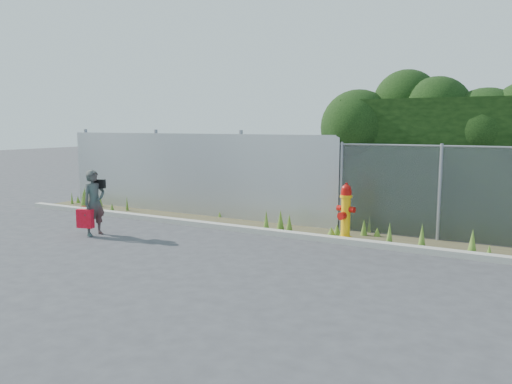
% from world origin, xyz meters
% --- Properties ---
extents(ground, '(80.00, 80.00, 0.00)m').
position_xyz_m(ground, '(0.00, 0.00, 0.00)').
color(ground, '#3A3A3D').
rests_on(ground, ground).
extents(curb, '(16.00, 0.22, 0.12)m').
position_xyz_m(curb, '(0.00, 1.80, 0.06)').
color(curb, '#A8A698').
rests_on(curb, ground).
extents(weed_strip, '(16.00, 1.28, 0.53)m').
position_xyz_m(weed_strip, '(0.56, 2.35, 0.13)').
color(weed_strip, '#4A422A').
rests_on(weed_strip, ground).
extents(corrugated_fence, '(8.50, 0.21, 2.30)m').
position_xyz_m(corrugated_fence, '(-3.25, 3.01, 1.10)').
color(corrugated_fence, '#A9ADB0').
rests_on(corrugated_fence, ground).
extents(chainlink_fence, '(6.50, 0.07, 2.05)m').
position_xyz_m(chainlink_fence, '(4.25, 3.00, 1.03)').
color(chainlink_fence, gray).
rests_on(chainlink_fence, ground).
extents(hedge, '(7.94, 2.12, 3.73)m').
position_xyz_m(hedge, '(4.20, 4.01, 2.03)').
color(hedge, black).
rests_on(hedge, ground).
extents(fire_hydrant, '(0.41, 0.37, 1.22)m').
position_xyz_m(fire_hydrant, '(1.47, 2.13, 0.59)').
color(fire_hydrant, '#FFB90D').
rests_on(fire_hydrant, ground).
extents(woman, '(0.43, 0.58, 1.45)m').
position_xyz_m(woman, '(-3.55, -0.11, 0.73)').
color(woman, '#10695E').
rests_on(woman, ground).
extents(red_tote_bag, '(0.37, 0.14, 0.49)m').
position_xyz_m(red_tote_bag, '(-3.64, -0.30, 0.39)').
color(red_tote_bag, red).
extents(black_shoulder_bag, '(0.26, 0.11, 0.19)m').
position_xyz_m(black_shoulder_bag, '(-3.53, 0.04, 1.13)').
color(black_shoulder_bag, black).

